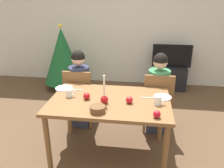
% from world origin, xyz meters
% --- Properties ---
extents(ground_plane, '(7.68, 7.68, 0.00)m').
position_xyz_m(ground_plane, '(0.00, 0.00, 0.00)').
color(ground_plane, brown).
extents(back_wall, '(6.40, 0.10, 2.60)m').
position_xyz_m(back_wall, '(0.00, 2.60, 1.30)').
color(back_wall, beige).
rests_on(back_wall, ground).
extents(dining_table, '(1.40, 0.90, 0.75)m').
position_xyz_m(dining_table, '(0.00, 0.00, 0.67)').
color(dining_table, brown).
rests_on(dining_table, ground).
extents(chair_left, '(0.40, 0.40, 0.90)m').
position_xyz_m(chair_left, '(-0.54, 0.61, 0.51)').
color(chair_left, brown).
rests_on(chair_left, ground).
extents(chair_right, '(0.40, 0.40, 0.90)m').
position_xyz_m(chair_right, '(0.60, 0.61, 0.51)').
color(chair_right, brown).
rests_on(chair_right, ground).
extents(person_left_child, '(0.30, 0.30, 1.17)m').
position_xyz_m(person_left_child, '(-0.54, 0.64, 0.57)').
color(person_left_child, '#33384C').
rests_on(person_left_child, ground).
extents(person_right_child, '(0.30, 0.30, 1.17)m').
position_xyz_m(person_right_child, '(0.60, 0.64, 0.57)').
color(person_right_child, '#33384C').
rests_on(person_right_child, ground).
extents(tv_stand, '(0.64, 0.40, 0.48)m').
position_xyz_m(tv_stand, '(0.94, 2.30, 0.24)').
color(tv_stand, black).
rests_on(tv_stand, ground).
extents(tv, '(0.79, 0.05, 0.46)m').
position_xyz_m(tv, '(0.94, 2.30, 0.71)').
color(tv, black).
rests_on(tv, tv_stand).
extents(christmas_tree, '(0.82, 0.82, 1.34)m').
position_xyz_m(christmas_tree, '(-1.28, 2.05, 0.70)').
color(christmas_tree, brown).
rests_on(christmas_tree, ground).
extents(candle_centerpiece, '(0.09, 0.09, 0.34)m').
position_xyz_m(candle_centerpiece, '(-0.05, -0.09, 0.82)').
color(candle_centerpiece, red).
rests_on(candle_centerpiece, dining_table).
extents(plate_left, '(0.22, 0.22, 0.01)m').
position_xyz_m(plate_left, '(-0.64, 0.25, 0.76)').
color(plate_left, silver).
rests_on(plate_left, dining_table).
extents(plate_right, '(0.21, 0.21, 0.01)m').
position_xyz_m(plate_right, '(0.62, 0.15, 0.76)').
color(plate_right, silver).
rests_on(plate_right, dining_table).
extents(mug_left, '(0.12, 0.08, 0.09)m').
position_xyz_m(mug_left, '(-0.49, 0.02, 0.80)').
color(mug_left, white).
rests_on(mug_left, dining_table).
extents(mug_right, '(0.13, 0.08, 0.10)m').
position_xyz_m(mug_right, '(0.55, -0.04, 0.80)').
color(mug_right, white).
rests_on(mug_right, dining_table).
extents(fork_left, '(0.18, 0.04, 0.01)m').
position_xyz_m(fork_left, '(-0.46, 0.23, 0.75)').
color(fork_left, silver).
rests_on(fork_left, dining_table).
extents(fork_right, '(0.18, 0.03, 0.01)m').
position_xyz_m(fork_right, '(0.44, 0.11, 0.75)').
color(fork_right, silver).
rests_on(fork_right, dining_table).
extents(bowl_walnuts, '(0.17, 0.17, 0.07)m').
position_xyz_m(bowl_walnuts, '(-0.08, -0.30, 0.78)').
color(bowl_walnuts, brown).
rests_on(bowl_walnuts, dining_table).
extents(apple_near_candle, '(0.08, 0.08, 0.08)m').
position_xyz_m(apple_near_candle, '(0.23, -0.06, 0.79)').
color(apple_near_candle, red).
rests_on(apple_near_candle, dining_table).
extents(apple_by_left_plate, '(0.08, 0.08, 0.08)m').
position_xyz_m(apple_by_left_plate, '(0.53, -0.34, 0.79)').
color(apple_by_left_plate, '#B61320').
rests_on(apple_by_left_plate, dining_table).
extents(apple_by_right_mug, '(0.08, 0.08, 0.08)m').
position_xyz_m(apple_by_right_mug, '(-0.27, -0.02, 0.79)').
color(apple_by_right_mug, '#B31219').
rests_on(apple_by_right_mug, dining_table).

